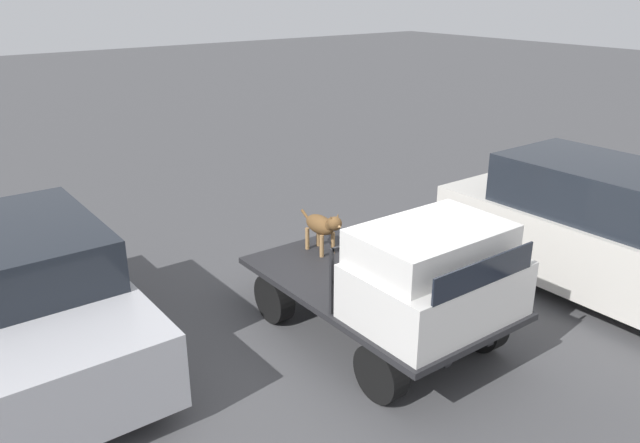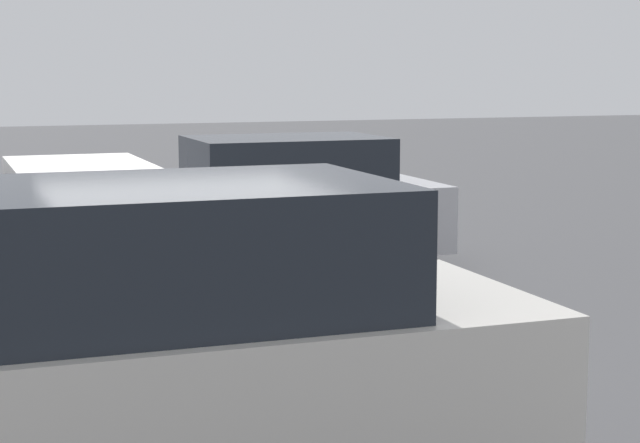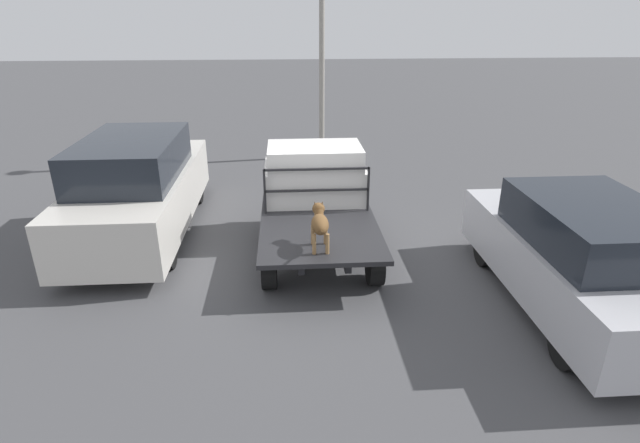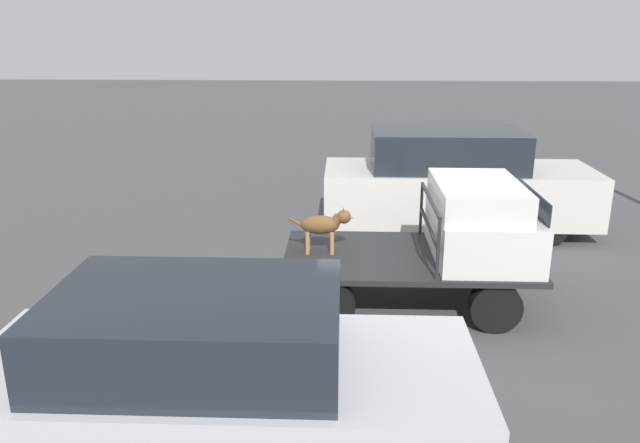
# 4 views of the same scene
# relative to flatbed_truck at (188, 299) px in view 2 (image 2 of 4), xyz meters

# --- Properties ---
(ground_plane) EXTENTS (80.00, 80.00, 0.00)m
(ground_plane) POSITION_rel_flatbed_truck_xyz_m (0.00, 0.00, -0.55)
(ground_plane) COLOR #474749
(flatbed_truck) EXTENTS (3.55, 2.05, 0.75)m
(flatbed_truck) POSITION_rel_flatbed_truck_xyz_m (0.00, 0.00, 0.00)
(flatbed_truck) COLOR black
(flatbed_truck) RESTS_ON ground
(truck_cab) EXTENTS (1.37, 1.93, 1.09)m
(truck_cab) POSITION_rel_flatbed_truck_xyz_m (1.01, 0.00, 0.71)
(truck_cab) COLOR silver
(truck_cab) RESTS_ON flatbed_truck
(truck_headboard) EXTENTS (0.04, 1.93, 0.84)m
(truck_headboard) POSITION_rel_flatbed_truck_xyz_m (0.29, 0.00, 0.76)
(truck_headboard) COLOR #232326
(truck_headboard) RESTS_ON flatbed_truck
(dog) EXTENTS (0.95, 0.27, 0.68)m
(dog) POSITION_rel_flatbed_truck_xyz_m (-1.20, 0.05, 0.62)
(dog) COLOR #9E7547
(dog) RESTS_ON flatbed_truck
(parked_sedan) EXTENTS (4.47, 1.87, 1.75)m
(parked_sedan) POSITION_rel_flatbed_truck_xyz_m (-2.02, -3.73, 0.32)
(parked_sedan) COLOR black
(parked_sedan) RESTS_ON ground
(parked_pickup_far) EXTENTS (5.20, 1.89, 2.01)m
(parked_pickup_far) POSITION_rel_flatbed_truck_xyz_m (1.24, 3.46, 0.43)
(parked_pickup_far) COLOR black
(parked_pickup_far) RESTS_ON ground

